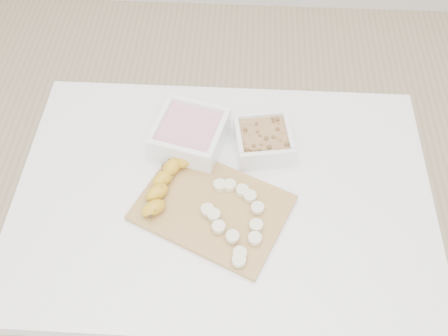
{
  "coord_description": "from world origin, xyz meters",
  "views": [
    {
      "loc": [
        0.04,
        -0.65,
        1.76
      ],
      "look_at": [
        0.0,
        0.03,
        0.81
      ],
      "focal_mm": 40.0,
      "sensor_mm": 36.0,
      "label": 1
    }
  ],
  "objects_px": {
    "table": "(223,213)",
    "banana": "(166,183)",
    "bowl_granola": "(263,140)",
    "bowl_yogurt": "(190,134)",
    "cutting_board": "(212,208)"
  },
  "relations": [
    {
      "from": "cutting_board",
      "to": "banana",
      "type": "height_order",
      "value": "banana"
    },
    {
      "from": "bowl_yogurt",
      "to": "bowl_granola",
      "type": "height_order",
      "value": "bowl_yogurt"
    },
    {
      "from": "table",
      "to": "bowl_yogurt",
      "type": "relative_size",
      "value": 4.92
    },
    {
      "from": "bowl_granola",
      "to": "bowl_yogurt",
      "type": "bearing_deg",
      "value": 178.78
    },
    {
      "from": "table",
      "to": "cutting_board",
      "type": "xyz_separation_m",
      "value": [
        -0.02,
        -0.05,
        0.1
      ]
    },
    {
      "from": "table",
      "to": "bowl_granola",
      "type": "bearing_deg",
      "value": 56.55
    },
    {
      "from": "table",
      "to": "banana",
      "type": "height_order",
      "value": "banana"
    },
    {
      "from": "bowl_yogurt",
      "to": "bowl_granola",
      "type": "xyz_separation_m",
      "value": [
        0.18,
        -0.0,
        -0.01
      ]
    },
    {
      "from": "table",
      "to": "bowl_granola",
      "type": "height_order",
      "value": "bowl_granola"
    },
    {
      "from": "table",
      "to": "bowl_granola",
      "type": "distance_m",
      "value": 0.21
    },
    {
      "from": "table",
      "to": "bowl_yogurt",
      "type": "bearing_deg",
      "value": 122.67
    },
    {
      "from": "table",
      "to": "cutting_board",
      "type": "height_order",
      "value": "cutting_board"
    },
    {
      "from": "bowl_granola",
      "to": "banana",
      "type": "distance_m",
      "value": 0.27
    },
    {
      "from": "table",
      "to": "banana",
      "type": "distance_m",
      "value": 0.19
    },
    {
      "from": "bowl_granola",
      "to": "cutting_board",
      "type": "relative_size",
      "value": 0.47
    }
  ]
}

